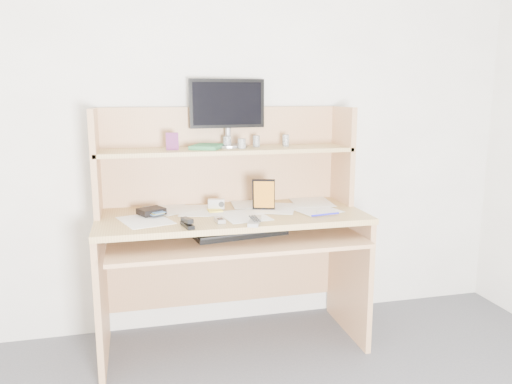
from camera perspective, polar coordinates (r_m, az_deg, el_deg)
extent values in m
cube|color=white|center=(2.89, -4.10, 8.70)|extent=(3.60, 0.04, 2.50)
cube|color=tan|center=(2.65, -2.78, -2.76)|extent=(1.40, 0.60, 0.03)
cube|color=tan|center=(2.73, -17.24, -11.12)|extent=(0.03, 0.56, 0.72)
cube|color=tan|center=(2.96, 10.57, -9.02)|extent=(0.03, 0.56, 0.72)
cube|color=tan|center=(3.04, -3.75, -8.80)|extent=(1.34, 0.02, 0.41)
cube|color=tan|center=(2.56, -2.25, -5.44)|extent=(1.28, 0.55, 0.02)
cube|color=tan|center=(2.88, -3.94, 4.20)|extent=(1.40, 0.02, 0.55)
cube|color=tan|center=(2.71, -17.87, 3.26)|extent=(0.03, 0.30, 0.55)
cube|color=tan|center=(2.94, 9.83, 4.21)|extent=(0.03, 0.30, 0.55)
cube|color=tan|center=(2.74, -3.45, 4.80)|extent=(1.38, 0.30, 0.02)
cube|color=white|center=(2.65, -2.79, -2.38)|extent=(1.32, 0.54, 0.01)
cube|color=black|center=(2.59, -1.86, -4.75)|extent=(0.50, 0.25, 0.02)
cube|color=black|center=(2.59, -1.86, -4.39)|extent=(0.47, 0.23, 0.01)
cube|color=gray|center=(2.42, -0.15, -3.35)|extent=(0.11, 0.18, 0.02)
cube|color=#A5A4A7|center=(2.46, -4.17, -3.15)|extent=(0.05, 0.08, 0.02)
cube|color=black|center=(2.39, -7.86, -3.42)|extent=(0.06, 0.13, 0.04)
cube|color=black|center=(2.65, -11.88, -2.15)|extent=(0.16, 0.15, 0.03)
cube|color=yellow|center=(2.69, -4.71, -2.13)|extent=(0.08, 0.08, 0.01)
cube|color=#B9B9BC|center=(2.73, -4.54, -1.35)|extent=(0.09, 0.05, 0.05)
cube|color=black|center=(2.68, 0.88, -0.27)|extent=(0.12, 0.05, 0.17)
cylinder|color=#1D1BD1|center=(2.60, 7.93, -2.55)|extent=(0.16, 0.03, 0.01)
cube|color=maroon|center=(2.67, -9.55, 5.73)|extent=(0.07, 0.02, 0.09)
cube|color=#317C3D|center=(2.73, -5.58, 5.19)|extent=(0.22, 0.25, 0.02)
cylinder|color=black|center=(2.77, -3.31, 5.73)|extent=(0.05, 0.05, 0.06)
cylinder|color=white|center=(2.79, 0.04, 5.82)|extent=(0.04, 0.04, 0.06)
cylinder|color=black|center=(2.70, -1.64, 5.54)|extent=(0.05, 0.05, 0.05)
cylinder|color=silver|center=(2.83, 3.42, 5.90)|extent=(0.04, 0.04, 0.07)
cylinder|color=#99999E|center=(2.81, -3.17, 5.33)|extent=(0.22, 0.22, 0.01)
cylinder|color=#99999E|center=(2.82, -3.21, 6.40)|extent=(0.04, 0.04, 0.09)
cube|color=black|center=(2.83, -3.32, 10.06)|extent=(0.43, 0.07, 0.27)
cube|color=black|center=(2.81, -3.26, 10.05)|extent=(0.39, 0.05, 0.23)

